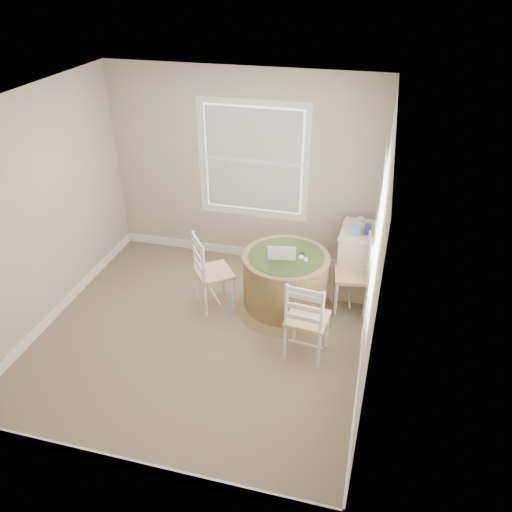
% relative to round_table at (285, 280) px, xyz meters
% --- Properties ---
extents(room, '(3.64, 3.64, 2.64)m').
position_rel_round_table_xyz_m(room, '(-0.64, -0.59, 0.90)').
color(room, '#847354').
rests_on(room, ground).
extents(round_table, '(1.20, 1.20, 0.73)m').
position_rel_round_table_xyz_m(round_table, '(0.00, 0.00, 0.00)').
color(round_table, brown).
rests_on(round_table, ground).
extents(chair_left, '(0.57, 0.58, 0.95)m').
position_rel_round_table_xyz_m(chair_left, '(-0.83, -0.17, 0.08)').
color(chair_left, white).
rests_on(chair_left, ground).
extents(chair_near, '(0.46, 0.44, 0.95)m').
position_rel_round_table_xyz_m(chair_near, '(0.39, -0.76, 0.08)').
color(chair_near, white).
rests_on(chair_near, ground).
extents(chair_right, '(0.45, 0.47, 0.95)m').
position_rel_round_table_xyz_m(chair_right, '(0.76, 0.19, 0.08)').
color(chair_right, white).
rests_on(chair_right, ground).
extents(laptop, '(0.36, 0.33, 0.22)m').
position_rel_round_table_xyz_m(laptop, '(-0.05, -0.04, 0.36)').
color(laptop, white).
rests_on(laptop, round_table).
extents(mouse, '(0.08, 0.10, 0.03)m').
position_rel_round_table_xyz_m(mouse, '(0.17, 0.01, 0.34)').
color(mouse, white).
rests_on(mouse, round_table).
extents(phone, '(0.07, 0.10, 0.02)m').
position_rel_round_table_xyz_m(phone, '(0.23, -0.03, 0.33)').
color(phone, '#B7BABF').
rests_on(phone, round_table).
extents(keys, '(0.07, 0.06, 0.02)m').
position_rel_round_table_xyz_m(keys, '(0.17, 0.08, 0.33)').
color(keys, black).
rests_on(keys, round_table).
extents(corner_chest, '(0.52, 0.67, 0.86)m').
position_rel_round_table_xyz_m(corner_chest, '(0.80, 0.60, 0.03)').
color(corner_chest, beige).
rests_on(corner_chest, ground).
extents(tissue_box, '(0.12, 0.12, 0.10)m').
position_rel_round_table_xyz_m(tissue_box, '(0.72, 0.47, 0.51)').
color(tissue_box, '#5B9FD2').
rests_on(tissue_box, corner_chest).
extents(box_yellow, '(0.15, 0.11, 0.06)m').
position_rel_round_table_xyz_m(box_yellow, '(0.84, 0.63, 0.49)').
color(box_yellow, '#E8CF51').
rests_on(box_yellow, corner_chest).
extents(box_blue, '(0.08, 0.08, 0.12)m').
position_rel_round_table_xyz_m(box_blue, '(0.88, 0.51, 0.52)').
color(box_blue, navy).
rests_on(box_blue, corner_chest).
extents(cup_cream, '(0.07, 0.07, 0.09)m').
position_rel_round_table_xyz_m(cup_cream, '(0.77, 0.77, 0.51)').
color(cup_cream, beige).
rests_on(cup_cream, corner_chest).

